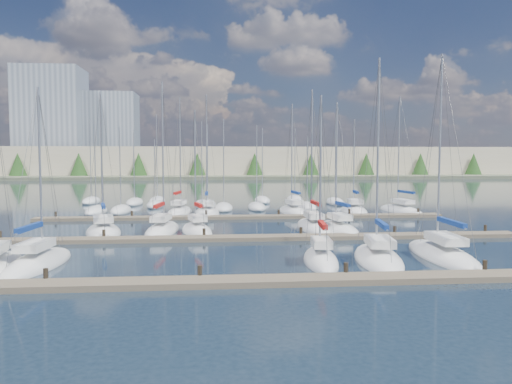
{
  "coord_description": "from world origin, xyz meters",
  "views": [
    {
      "loc": [
        -3.29,
        -23.61,
        6.64
      ],
      "look_at": [
        0.0,
        14.0,
        4.0
      ],
      "focal_mm": 35.0,
      "sensor_mm": 36.0,
      "label": 1
    }
  ],
  "objects": [
    {
      "name": "sailboat_p",
      "position": [
        6.29,
        34.97,
        0.18
      ],
      "size": [
        3.65,
        8.36,
        13.73
      ],
      "rotation": [
        0.0,
        0.0,
        0.12
      ],
      "color": "white",
      "rests_on": "ground"
    },
    {
      "name": "sailboat_k",
      "position": [
        5.95,
        21.55,
        0.19
      ],
      "size": [
        2.51,
        9.02,
        13.64
      ],
      "rotation": [
        0.0,
        0.0,
        0.01
      ],
      "color": "white",
      "rests_on": "ground"
    },
    {
      "name": "sailboat_d",
      "position": [
        3.48,
        6.93,
        0.19
      ],
      "size": [
        2.72,
        6.84,
        11.28
      ],
      "rotation": [
        0.0,
        0.0,
        -0.1
      ],
      "color": "white",
      "rests_on": "ground"
    },
    {
      "name": "sailboat_n",
      "position": [
        -7.19,
        35.58,
        0.2
      ],
      "size": [
        3.59,
        8.25,
        14.4
      ],
      "rotation": [
        0.0,
        0.0,
        -0.15
      ],
      "color": "white",
      "rests_on": "ground"
    },
    {
      "name": "dock_mid",
      "position": [
        0.0,
        16.01,
        0.15
      ],
      "size": [
        44.0,
        1.93,
        1.1
      ],
      "color": "#6B5E4C",
      "rests_on": "ground"
    },
    {
      "name": "sailboat_o",
      "position": [
        -3.96,
        34.29,
        0.19
      ],
      "size": [
        2.91,
        7.84,
        14.61
      ],
      "rotation": [
        0.0,
        0.0,
        -0.01
      ],
      "color": "white",
      "rests_on": "ground"
    },
    {
      "name": "sailboat_i",
      "position": [
        -7.76,
        20.75,
        0.19
      ],
      "size": [
        3.4,
        8.83,
        14.05
      ],
      "rotation": [
        0.0,
        0.0,
        -0.11
      ],
      "color": "white",
      "rests_on": "ground"
    },
    {
      "name": "sailboat_e",
      "position": [
        7.25,
        7.11,
        0.18
      ],
      "size": [
        4.07,
        8.98,
        13.71
      ],
      "rotation": [
        0.0,
        0.0,
        -0.15
      ],
      "color": "white",
      "rests_on": "ground"
    },
    {
      "name": "dock_near",
      "position": [
        0.0,
        2.01,
        0.15
      ],
      "size": [
        44.0,
        1.93,
        1.1
      ],
      "color": "#6B5E4C",
      "rests_on": "ground"
    },
    {
      "name": "sailboat_q",
      "position": [
        13.77,
        35.1,
        0.17
      ],
      "size": [
        3.94,
        8.52,
        11.95
      ],
      "rotation": [
        0.0,
        0.0,
        -0.13
      ],
      "color": "white",
      "rests_on": "ground"
    },
    {
      "name": "shoreline",
      "position": [
        -13.29,
        149.77,
        7.44
      ],
      "size": [
        400.0,
        60.0,
        38.0
      ],
      "color": "#666B51",
      "rests_on": "ground"
    },
    {
      "name": "ground",
      "position": [
        0.0,
        60.0,
        0.0
      ],
      "size": [
        400.0,
        400.0,
        0.0
      ],
      "primitive_type": "plane",
      "color": "#1C2A38",
      "rests_on": "ground"
    },
    {
      "name": "sailboat_l",
      "position": [
        7.98,
        20.14,
        0.18
      ],
      "size": [
        3.41,
        8.3,
        12.33
      ],
      "rotation": [
        0.0,
        0.0,
        0.1
      ],
      "color": "white",
      "rests_on": "ground"
    },
    {
      "name": "sailboat_h",
      "position": [
        -12.79,
        20.4,
        0.18
      ],
      "size": [
        4.65,
        8.14,
        12.97
      ],
      "rotation": [
        0.0,
        0.0,
        0.24
      ],
      "color": "white",
      "rests_on": "ground"
    },
    {
      "name": "sailboat_r",
      "position": [
        19.45,
        34.75,
        0.19
      ],
      "size": [
        4.01,
        9.42,
        14.77
      ],
      "rotation": [
        0.0,
        0.0,
        0.15
      ],
      "color": "white",
      "rests_on": "ground"
    },
    {
      "name": "sailboat_j",
      "position": [
        -4.69,
        20.26,
        0.19
      ],
      "size": [
        3.78,
        7.01,
        11.53
      ],
      "rotation": [
        0.0,
        0.0,
        0.23
      ],
      "color": "white",
      "rests_on": "ground"
    },
    {
      "name": "distant_boats",
      "position": [
        -4.34,
        43.76,
        0.29
      ],
      "size": [
        36.93,
        20.75,
        13.3
      ],
      "color": "#9EA0A5",
      "rests_on": "ground"
    },
    {
      "name": "sailboat_f",
      "position": [
        11.86,
        7.85,
        0.18
      ],
      "size": [
        3.37,
        10.25,
        14.21
      ],
      "rotation": [
        0.0,
        0.0,
        -0.05
      ],
      "color": "white",
      "rests_on": "ground"
    },
    {
      "name": "sailboat_b",
      "position": [
        -13.95,
        7.51,
        0.17
      ],
      "size": [
        3.2,
        8.57,
        11.68
      ],
      "rotation": [
        0.0,
        0.0,
        -0.07
      ],
      "color": "white",
      "rests_on": "ground"
    },
    {
      "name": "dock_far",
      "position": [
        0.0,
        30.01,
        0.15
      ],
      "size": [
        44.0,
        1.93,
        1.1
      ],
      "color": "#6B5E4C",
      "rests_on": "ground"
    }
  ]
}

